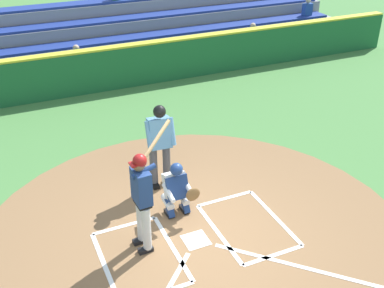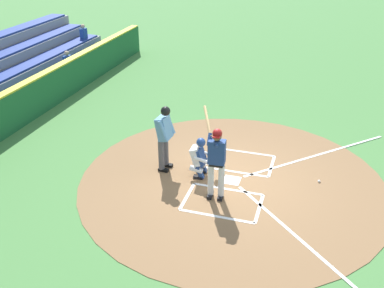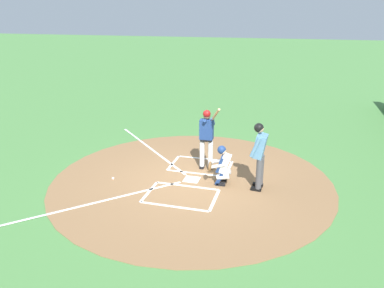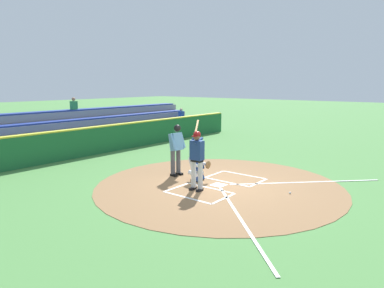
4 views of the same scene
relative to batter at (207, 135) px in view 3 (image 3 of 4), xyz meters
name	(u,v)px [view 3 (image 3 of 4)]	position (x,y,z in m)	size (l,w,h in m)	color
ground_plane	(192,180)	(-0.87, 0.23, -1.10)	(120.00, 120.00, 0.00)	#4C8442
dirt_circle	(192,180)	(-0.87, 0.23, -1.09)	(8.00, 8.00, 0.01)	olive
home_plate_and_chalk	(163,176)	(-0.87, 1.11, -1.08)	(7.93, 4.91, 0.01)	white
batter	(207,135)	(0.00, 0.00, 0.00)	(0.91, 0.75, 2.13)	silver
catcher	(222,164)	(-0.88, -0.64, -0.51)	(0.60, 0.60, 1.13)	black
plate_umpire	(259,152)	(-0.93, -1.66, -0.02)	(0.60, 0.44, 1.86)	#4C4C51
baseball	(113,178)	(-1.45, 2.43, -1.06)	(0.07, 0.07, 0.07)	white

